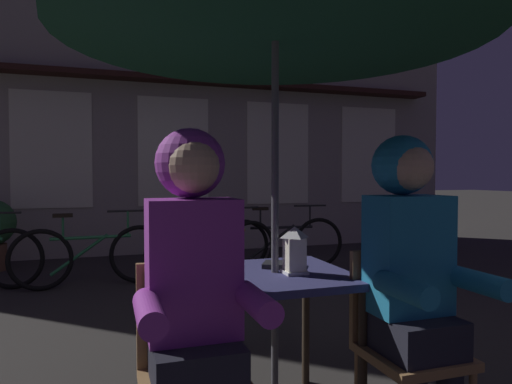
% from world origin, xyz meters
% --- Properties ---
extents(cafe_table, '(0.72, 0.72, 0.74)m').
position_xyz_m(cafe_table, '(0.00, 0.00, 0.64)').
color(cafe_table, navy).
rests_on(cafe_table, ground_plane).
extents(patio_umbrella, '(2.10, 2.10, 2.31)m').
position_xyz_m(patio_umbrella, '(0.00, 0.00, 2.06)').
color(patio_umbrella, '#4C4C51').
rests_on(patio_umbrella, ground_plane).
extents(lantern, '(0.11, 0.11, 0.23)m').
position_xyz_m(lantern, '(0.08, -0.06, 0.86)').
color(lantern, white).
rests_on(lantern, cafe_table).
extents(chair_left, '(0.40, 0.40, 0.87)m').
position_xyz_m(chair_left, '(-0.48, -0.37, 0.49)').
color(chair_left, olive).
rests_on(chair_left, ground_plane).
extents(chair_right, '(0.40, 0.40, 0.87)m').
position_xyz_m(chair_right, '(0.48, -0.37, 0.49)').
color(chair_right, olive).
rests_on(chair_right, ground_plane).
extents(person_left_hooded, '(0.45, 0.56, 1.40)m').
position_xyz_m(person_left_hooded, '(-0.48, -0.43, 0.85)').
color(person_left_hooded, black).
rests_on(person_left_hooded, ground_plane).
extents(person_right_hooded, '(0.45, 0.56, 1.40)m').
position_xyz_m(person_right_hooded, '(0.48, -0.43, 0.85)').
color(person_right_hooded, black).
rests_on(person_right_hooded, ground_plane).
extents(shopfront_building, '(10.00, 0.93, 6.20)m').
position_xyz_m(shopfront_building, '(0.21, 5.40, 3.09)').
color(shopfront_building, '#9E9389').
rests_on(shopfront_building, ground_plane).
extents(bicycle_second, '(1.68, 0.14, 0.84)m').
position_xyz_m(bicycle_second, '(-0.97, 3.16, 0.35)').
color(bicycle_second, black).
rests_on(bicycle_second, ground_plane).
extents(bicycle_third, '(1.66, 0.34, 0.84)m').
position_xyz_m(bicycle_third, '(0.41, 3.20, 0.35)').
color(bicycle_third, black).
rests_on(bicycle_third, ground_plane).
extents(bicycle_fourth, '(1.68, 0.23, 0.84)m').
position_xyz_m(bicycle_fourth, '(1.37, 3.41, 0.35)').
color(bicycle_fourth, black).
rests_on(bicycle_fourth, ground_plane).
extents(book, '(0.24, 0.22, 0.02)m').
position_xyz_m(book, '(0.08, 0.10, 0.75)').
color(book, black).
rests_on(book, cafe_table).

